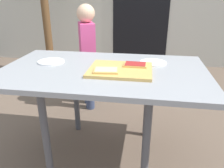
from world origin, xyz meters
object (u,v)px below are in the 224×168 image
object	(u,v)px
cutting_board	(120,70)
plate_white_left	(51,62)
child_left	(87,51)
dining_table	(103,78)
plate_white_right	(153,62)
pizza_slice_far_right	(135,65)
pizza_slice_near_left	(106,70)

from	to	relation	value
cutting_board	plate_white_left	world-z (taller)	cutting_board
plate_white_left	child_left	bearing A→B (deg)	83.23
dining_table	plate_white_right	distance (m)	0.38
child_left	cutting_board	bearing A→B (deg)	-61.65
plate_white_left	plate_white_right	xyz separation A→B (m)	(0.73, 0.09, 0.00)
pizza_slice_far_right	child_left	size ratio (longest dim) A/B	0.14
plate_white_left	pizza_slice_far_right	bearing A→B (deg)	-4.40
dining_table	pizza_slice_far_right	xyz separation A→B (m)	(0.21, 0.04, 0.09)
pizza_slice_near_left	cutting_board	bearing A→B (deg)	43.00
plate_white_left	child_left	xyz separation A→B (m)	(0.08, 0.69, -0.09)
cutting_board	child_left	bearing A→B (deg)	118.35
dining_table	plate_white_right	size ratio (longest dim) A/B	7.15
pizza_slice_far_right	pizza_slice_near_left	bearing A→B (deg)	-139.93
dining_table	plate_white_left	size ratio (longest dim) A/B	7.15
dining_table	pizza_slice_far_right	bearing A→B (deg)	10.40
dining_table	pizza_slice_near_left	size ratio (longest dim) A/B	8.59
pizza_slice_far_right	child_left	distance (m)	0.91
plate_white_left	plate_white_right	size ratio (longest dim) A/B	1.00
plate_white_right	child_left	size ratio (longest dim) A/B	0.18
cutting_board	plate_white_right	world-z (taller)	cutting_board
pizza_slice_near_left	dining_table	bearing A→B (deg)	110.32
pizza_slice_far_right	plate_white_left	distance (m)	0.61
dining_table	plate_white_right	xyz separation A→B (m)	(0.33, 0.18, 0.07)
child_left	pizza_slice_near_left	bearing A→B (deg)	-68.01
plate_white_right	child_left	xyz separation A→B (m)	(-0.65, 0.60, -0.09)
pizza_slice_far_right	child_left	bearing A→B (deg)	125.48
cutting_board	plate_white_left	size ratio (longest dim) A/B	2.10
cutting_board	pizza_slice_near_left	distance (m)	0.11
plate_white_left	plate_white_right	bearing A→B (deg)	7.25
cutting_board	pizza_slice_far_right	distance (m)	0.12
cutting_board	pizza_slice_far_right	size ratio (longest dim) A/B	2.65
dining_table	pizza_slice_near_left	world-z (taller)	pizza_slice_near_left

